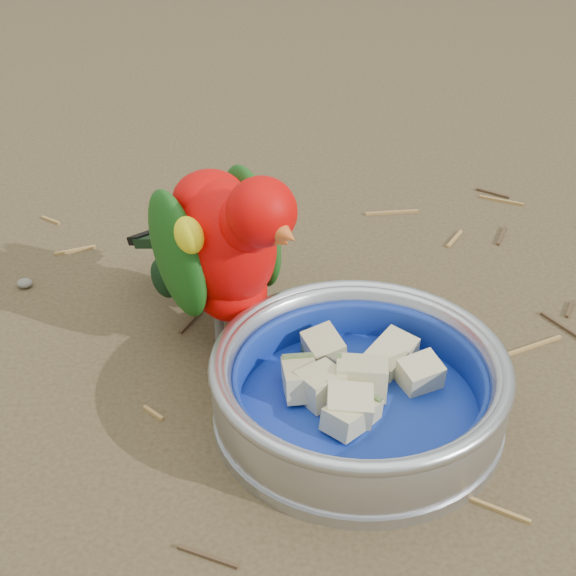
{
  "coord_description": "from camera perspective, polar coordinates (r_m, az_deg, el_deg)",
  "views": [
    {
      "loc": [
        -0.08,
        -0.49,
        0.48
      ],
      "look_at": [
        -0.03,
        0.13,
        0.08
      ],
      "focal_mm": 55.0,
      "sensor_mm": 36.0,
      "label": 1
    }
  ],
  "objects": [
    {
      "name": "ground",
      "position": [
        0.69,
        3.54,
        -11.22
      ],
      "size": [
        60.0,
        60.0,
        0.0
      ],
      "primitive_type": "plane",
      "color": "#4C3D27"
    },
    {
      "name": "food_bowl",
      "position": [
        0.72,
        4.54,
        -8.01
      ],
      "size": [
        0.23,
        0.23,
        0.02
      ],
      "primitive_type": "cylinder",
      "color": "#B2B2BA",
      "rests_on": "ground"
    },
    {
      "name": "bowl_wall",
      "position": [
        0.7,
        4.64,
        -6.16
      ],
      "size": [
        0.23,
        0.23,
        0.04
      ],
      "primitive_type": null,
      "color": "#B2B2BA",
      "rests_on": "food_bowl"
    },
    {
      "name": "fruit_wedges",
      "position": [
        0.71,
        4.62,
        -6.6
      ],
      "size": [
        0.14,
        0.14,
        0.03
      ],
      "primitive_type": null,
      "color": "#CEC28D",
      "rests_on": "food_bowl"
    },
    {
      "name": "lory_parrot",
      "position": [
        0.76,
        -4.06,
        1.94
      ],
      "size": [
        0.21,
        0.24,
        0.18
      ],
      "primitive_type": null,
      "rotation": [
        0.0,
        0.0,
        -2.55
      ],
      "color": "#D20402",
      "rests_on": "ground"
    },
    {
      "name": "ground_debris",
      "position": [
        0.75,
        3.97,
        -6.42
      ],
      "size": [
        0.9,
        0.8,
        0.01
      ],
      "primitive_type": null,
      "color": "#A2783F",
      "rests_on": "ground"
    }
  ]
}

